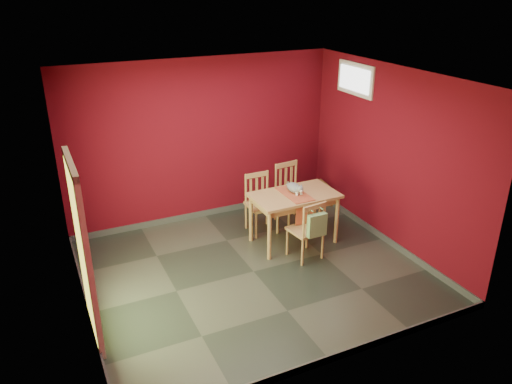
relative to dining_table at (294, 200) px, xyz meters
name	(u,v)px	position (x,y,z in m)	size (l,w,h in m)	color
ground	(254,271)	(-0.93, -0.53, -0.71)	(4.50, 4.50, 0.00)	#2D342D
room_shell	(254,268)	(-0.93, -0.53, -0.66)	(4.50, 4.50, 4.50)	#5C0916
doorway	(82,248)	(-3.16, -0.93, 0.42)	(0.06, 1.01, 2.13)	#B7D838
window	(355,79)	(1.29, 0.47, 1.64)	(0.05, 0.90, 0.50)	white
outlet_plate	(287,185)	(0.67, 1.45, -0.41)	(0.08, 0.01, 0.12)	silver
dining_table	(294,200)	(0.00, 0.00, 0.00)	(1.30, 0.77, 0.81)	tan
table_runner	(298,200)	(0.00, -0.11, 0.05)	(0.34, 0.69, 0.35)	#B04C2F
chair_far_left	(261,202)	(-0.29, 0.57, -0.22)	(0.45, 0.45, 0.96)	tan
chair_far_right	(291,192)	(0.32, 0.67, -0.19)	(0.52, 0.52, 1.01)	tan
chair_near	(307,229)	(-0.07, -0.52, -0.24)	(0.48, 0.48, 0.92)	tan
tote_bag	(317,225)	(-0.05, -0.74, -0.07)	(0.28, 0.17, 0.40)	#729E66
cat	(294,186)	(0.04, 0.07, 0.20)	(0.20, 0.38, 0.19)	slate
picture_frame	(326,193)	(1.26, 1.03, -0.51)	(0.18, 0.41, 0.40)	brown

